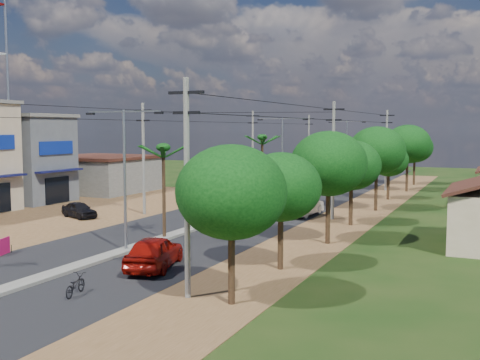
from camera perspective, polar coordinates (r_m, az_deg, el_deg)
The scene contains 35 objects.
ground at distance 32.58m, azimuth -11.49°, elevation -7.20°, with size 160.00×160.00×0.00m, color black.
road at distance 45.31m, azimuth -0.18°, elevation -3.55°, with size 12.00×110.00×0.04m, color black.
median at distance 48.01m, azimuth 1.33°, elevation -2.97°, with size 1.00×90.00×0.18m, color #605E56.
dirt_lot_west at distance 48.24m, azimuth -20.29°, elevation -3.35°, with size 18.00×46.00×0.04m, color brown.
dirt_shoulder_east at distance 42.47m, azimuth 10.30°, elevation -4.24°, with size 5.00×90.00×0.03m, color brown.
shophouse_grey at distance 56.99m, azimuth -21.11°, elevation 2.09°, with size 9.00×6.40×8.30m.
low_shed at distance 63.86m, azimuth -13.98°, elevation 0.62°, with size 10.40×10.40×3.95m.
tree_east_a at distance 21.87m, azimuth -0.88°, elevation -1.26°, with size 4.40×4.40×6.37m.
tree_east_b at distance 27.48m, azimuth 4.18°, elevation -0.72°, with size 4.00×4.00×5.83m.
tree_east_c at distance 33.93m, azimuth 9.00°, elevation 1.64°, with size 4.60×4.60×6.83m.
tree_east_d at distance 40.80m, azimuth 11.27°, elevation 1.47°, with size 4.20×4.20×6.13m.
tree_east_e at distance 48.52m, azimuth 13.74°, elevation 2.90°, with size 4.80×4.80×7.14m.
tree_east_f at distance 56.51m, azimuth 14.88°, elevation 1.97°, with size 3.80×3.80×5.52m.
tree_east_g at distance 64.26m, azimuth 16.68°, elevation 3.51°, with size 5.00×5.00×7.38m.
tree_east_h at distance 72.24m, azimuth 17.34°, elevation 3.18°, with size 4.40×4.40×6.52m.
palm_median_near at distance 35.15m, azimuth -7.79°, elevation 2.88°, with size 2.00×2.00×6.15m.
palm_median_mid at distance 49.37m, azimuth 2.28°, elevation 4.02°, with size 2.00×2.00×6.55m.
palm_median_far at distance 64.45m, azimuth 7.75°, elevation 3.70°, with size 2.00×2.00×5.85m.
streetlight_near at distance 31.90m, azimuth -11.65°, elevation 1.23°, with size 5.10×0.18×8.00m.
streetlight_mid at distance 54.05m, azimuth 4.31°, elevation 2.94°, with size 5.10×0.18×8.00m.
streetlight_far at distance 77.95m, azimuth 10.78°, elevation 3.57°, with size 5.10×0.18×8.00m.
utility_pole_w_b at distance 45.71m, azimuth -9.78°, elevation 2.42°, with size 1.60×0.24×9.00m.
utility_pole_w_c at distance 65.02m, azimuth 1.31°, elevation 3.32°, with size 1.60×0.24×9.00m.
utility_pole_w_d at distance 84.68m, azimuth 7.00°, elevation 3.74°, with size 1.60×0.24×9.00m.
utility_pole_e_a at distance 22.78m, azimuth -5.42°, elevation -0.34°, with size 1.60×0.24×9.00m.
utility_pole_e_b at distance 43.18m, azimuth 9.45°, elevation 2.26°, with size 1.60×0.24×9.00m.
utility_pole_e_c at distance 64.64m, azimuth 14.65°, elevation 3.14°, with size 1.60×0.24×9.00m.
car_red_near at distance 28.38m, azimuth -8.70°, elevation -7.30°, with size 1.95×4.85×1.65m, color maroon.
car_silver_mid at distance 44.87m, azimuth 6.50°, elevation -2.68°, with size 1.68×4.82×1.59m, color #ADB1B6.
car_white_far at distance 52.72m, azimuth -2.37°, elevation -1.63°, with size 1.81×4.45×1.29m, color silver.
car_parked_dark at distance 45.49m, azimuth -16.02°, elevation -2.97°, with size 1.45×3.61×1.23m, color black.
moto_rider_east at distance 24.74m, azimuth -16.40°, elevation -10.27°, with size 0.58×1.66×0.87m, color black.
moto_rider_west_a at distance 47.62m, azimuth -0.43°, elevation -2.56°, with size 0.64×1.84×0.97m, color black.
moto_rider_west_b at distance 55.77m, azimuth 3.49°, elevation -1.38°, with size 0.49×1.73×1.04m, color black.
roadside_sign at distance 33.73m, azimuth -22.88°, elevation -6.26°, with size 0.41×1.12×0.96m.
Camera 1 is at (18.93, -25.58, 6.98)m, focal length 42.00 mm.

